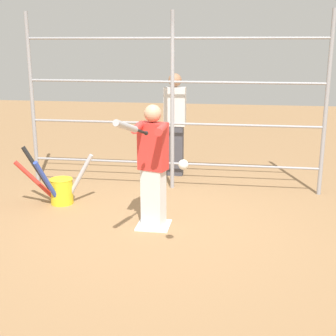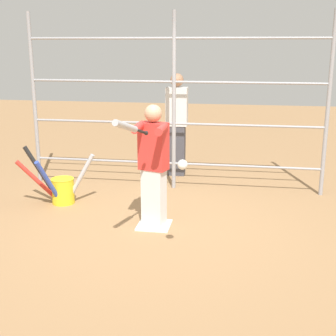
# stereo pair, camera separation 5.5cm
# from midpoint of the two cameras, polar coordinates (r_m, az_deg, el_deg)

# --- Properties ---
(ground_plane) EXTENTS (24.00, 24.00, 0.00)m
(ground_plane) POSITION_cam_midpoint_polar(r_m,az_deg,el_deg) (5.81, -2.03, -7.07)
(ground_plane) COLOR #9E754C
(home_plate) EXTENTS (0.40, 0.40, 0.02)m
(home_plate) POSITION_cam_midpoint_polar(r_m,az_deg,el_deg) (5.80, -2.03, -6.98)
(home_plate) COLOR white
(home_plate) RESTS_ON ground
(fence_backstop) EXTENTS (4.47, 0.06, 2.64)m
(fence_backstop) POSITION_cam_midpoint_polar(r_m,az_deg,el_deg) (7.01, 0.31, 7.94)
(fence_backstop) COLOR #939399
(fence_backstop) RESTS_ON ground
(batter) EXTENTS (0.37, 0.58, 1.50)m
(batter) POSITION_cam_midpoint_polar(r_m,az_deg,el_deg) (5.54, -2.13, 0.64)
(batter) COLOR silver
(batter) RESTS_ON ground
(baseball_bat_swinging) EXTENTS (0.19, 0.81, 0.29)m
(baseball_bat_swinging) POSITION_cam_midpoint_polar(r_m,az_deg,el_deg) (4.62, -5.14, 4.97)
(baseball_bat_swinging) COLOR black
(softball_in_flight) EXTENTS (0.10, 0.10, 0.10)m
(softball_in_flight) POSITION_cam_midpoint_polar(r_m,az_deg,el_deg) (4.39, 1.52, 0.42)
(softball_in_flight) COLOR white
(bat_bucket) EXTENTS (1.03, 0.65, 0.83)m
(bat_bucket) POSITION_cam_midpoint_polar(r_m,az_deg,el_deg) (6.67, -13.37, -2.41)
(bat_bucket) COLOR yellow
(bat_bucket) RESTS_ON ground
(bystander_behind_fence) EXTENTS (0.35, 0.22, 1.71)m
(bystander_behind_fence) POSITION_cam_midpoint_polar(r_m,az_deg,el_deg) (7.81, 0.64, 5.48)
(bystander_behind_fence) COLOR #3F3F47
(bystander_behind_fence) RESTS_ON ground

